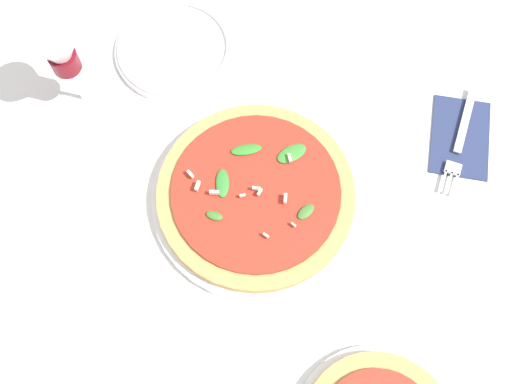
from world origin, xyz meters
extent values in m
plane|color=silver|center=(0.00, 0.00, 0.00)|extent=(6.00, 6.00, 0.00)
cylinder|color=white|center=(-0.02, 0.04, 0.01)|extent=(0.31, 0.31, 0.01)
cylinder|color=tan|center=(-0.02, 0.04, 0.02)|extent=(0.29, 0.29, 0.02)
cylinder|color=#A82D1E|center=(-0.02, 0.04, 0.03)|extent=(0.25, 0.25, 0.01)
ellipsoid|color=#34832A|center=(-0.07, 0.00, 0.04)|extent=(0.04, 0.05, 0.01)
ellipsoid|color=#3F702C|center=(-0.01, 0.12, 0.04)|extent=(0.03, 0.03, 0.01)
ellipsoid|color=#337E30|center=(-0.01, -0.01, 0.04)|extent=(0.05, 0.04, 0.01)
ellipsoid|color=#39742C|center=(0.04, 0.00, 0.04)|extent=(0.01, 0.03, 0.01)
ellipsoid|color=#398131|center=(-0.09, 0.06, 0.04)|extent=(0.05, 0.05, 0.01)
cube|color=beige|center=(0.04, 0.08, 0.04)|extent=(0.00, 0.01, 0.01)
cube|color=beige|center=(0.01, 0.11, 0.04)|extent=(0.00, 0.01, 0.00)
cube|color=beige|center=(0.00, -0.06, 0.04)|extent=(0.01, 0.01, 0.01)
cube|color=beige|center=(-0.08, 0.06, 0.04)|extent=(0.01, 0.01, 0.01)
cube|color=beige|center=(0.00, 0.02, 0.04)|extent=(0.01, 0.01, 0.00)
cube|color=beige|center=(-0.02, 0.04, 0.04)|extent=(0.01, 0.01, 0.01)
cube|color=beige|center=(0.01, -0.04, 0.04)|extent=(0.01, 0.01, 0.01)
cube|color=beige|center=(0.01, -0.01, 0.04)|extent=(0.01, 0.01, 0.01)
cube|color=beige|center=(-0.02, 0.08, 0.04)|extent=(0.01, 0.01, 0.01)
cube|color=beige|center=(-0.01, 0.05, 0.04)|extent=(0.01, 0.01, 0.01)
cylinder|color=white|center=(-0.07, -0.28, 0.00)|extent=(0.07, 0.07, 0.00)
cylinder|color=white|center=(-0.07, -0.28, 0.05)|extent=(0.01, 0.01, 0.08)
cone|color=white|center=(-0.07, -0.28, 0.13)|extent=(0.08, 0.08, 0.09)
cylinder|color=maroon|center=(-0.07, -0.28, 0.11)|extent=(0.04, 0.04, 0.03)
cube|color=navy|center=(-0.24, 0.29, 0.00)|extent=(0.15, 0.12, 0.01)
cube|color=silver|center=(-0.27, 0.29, 0.01)|extent=(0.12, 0.02, 0.00)
cube|color=silver|center=(-0.18, 0.29, 0.01)|extent=(0.02, 0.03, 0.00)
cube|color=silver|center=(-0.15, 0.29, 0.01)|extent=(0.04, 0.01, 0.00)
cube|color=silver|center=(-0.15, 0.30, 0.01)|extent=(0.04, 0.01, 0.00)
cube|color=silver|center=(-0.15, 0.30, 0.01)|extent=(0.04, 0.01, 0.00)
cylinder|color=white|center=(-0.20, -0.19, 0.01)|extent=(0.20, 0.20, 0.01)
torus|color=white|center=(-0.20, -0.19, 0.01)|extent=(0.19, 0.19, 0.01)
camera|label=1|loc=(0.28, 0.16, 0.84)|focal=42.00mm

